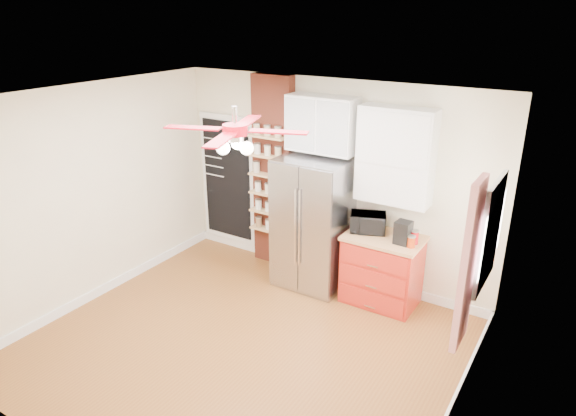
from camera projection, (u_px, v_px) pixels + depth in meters
The scene contains 21 objects.
floor at pixel (243, 346), 5.69m from camera, with size 4.50×4.50×0.00m, color brown.
ceiling at pixel (234, 101), 4.71m from camera, with size 4.50×4.50×0.00m, color white.
wall_back at pixel (330, 182), 6.78m from camera, with size 4.50×0.02×2.70m, color beige.
wall_front at pixel (68, 334), 3.62m from camera, with size 4.50×0.02×2.70m, color beige.
wall_left at pixel (93, 195), 6.31m from camera, with size 0.02×4.00×2.70m, color beige.
wall_right at pixel (465, 296), 4.09m from camera, with size 0.02×4.00×2.70m, color beige.
chalkboard at pixel (228, 180), 7.68m from camera, with size 0.95×0.05×1.95m.
brick_pillar at pixel (274, 173), 7.14m from camera, with size 0.60×0.16×2.70m, color brown.
fridge at pixel (313, 224), 6.69m from camera, with size 0.90×0.70×1.75m, color #A6A6AB.
upper_glass_cabinet at pixel (322, 124), 6.38m from camera, with size 0.90×0.35×0.70m, color white.
red_cabinet at pixel (382, 269), 6.40m from camera, with size 0.94×0.64×0.90m.
upper_shelf_unit at pixel (396, 156), 6.02m from camera, with size 0.90×0.30×1.15m, color white.
window at pixel (490, 234), 4.74m from camera, with size 0.04×0.75×1.05m, color white.
curtain at pixel (469, 265), 4.37m from camera, with size 0.06×0.40×1.55m, color red.
ceiling_fan at pixel (235, 130), 4.81m from camera, with size 1.40×1.40×0.44m.
toaster_oven at pixel (368, 223), 6.35m from camera, with size 0.43×0.29×0.24m, color black.
coffee_maker at pixel (403, 233), 6.02m from camera, with size 0.18×0.18×0.28m, color black.
canister_left at pixel (411, 242), 5.94m from camera, with size 0.09×0.09×0.13m, color #A92F09.
canister_right at pixel (414, 238), 6.03m from camera, with size 0.09×0.09×0.16m, color #BA0A0F.
pantry_jar_oats at pixel (257, 167), 7.09m from camera, with size 0.10×0.10×0.14m, color #C1AC93.
pantry_jar_beans at pixel (276, 171), 6.97m from camera, with size 0.10×0.10×0.13m, color #926F4A.
Camera 1 is at (2.93, -3.77, 3.49)m, focal length 32.00 mm.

